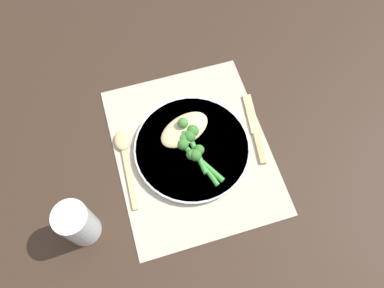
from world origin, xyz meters
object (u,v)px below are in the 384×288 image
at_px(knife, 255,129).
at_px(broccoli_stalk_rear, 190,149).
at_px(plate, 192,148).
at_px(spoon, 124,150).
at_px(broccoli_stalk_left, 191,137).
at_px(chicken_fillet, 184,130).
at_px(water_glass, 78,224).
at_px(broccoli_stalk_right, 198,156).

bearing_deg(knife, broccoli_stalk_rear, -167.26).
relative_size(plate, knife, 1.44).
bearing_deg(broccoli_stalk_rear, plate, 13.32).
bearing_deg(spoon, broccoli_stalk_left, -6.26).
height_order(chicken_fillet, spoon, chicken_fillet).
relative_size(broccoli_stalk_rear, spoon, 0.69).
height_order(plate, water_glass, water_glass).
distance_m(broccoli_stalk_rear, water_glass, 0.28).
xyz_separation_m(chicken_fillet, water_glass, (0.15, -0.26, 0.03)).
bearing_deg(spoon, chicken_fillet, 2.37).
bearing_deg(spoon, broccoli_stalk_rear, -16.23).
height_order(broccoli_stalk_rear, water_glass, water_glass).
height_order(chicken_fillet, broccoli_stalk_rear, broccoli_stalk_rear).
bearing_deg(broccoli_stalk_rear, water_glass, 172.00).
height_order(broccoli_stalk_left, broccoli_stalk_right, broccoli_stalk_left).
bearing_deg(plate, broccoli_stalk_right, 8.81).
bearing_deg(broccoli_stalk_rear, spoon, 131.66).
height_order(chicken_fillet, knife, chicken_fillet).
bearing_deg(chicken_fillet, spoon, -89.85).
distance_m(broccoli_stalk_rear, spoon, 0.15).
bearing_deg(water_glass, chicken_fillet, 120.19).
relative_size(plate, spoon, 1.38).
relative_size(spoon, water_glass, 1.63).
distance_m(chicken_fillet, spoon, 0.14).
relative_size(broccoli_stalk_rear, water_glass, 1.13).
distance_m(plate, knife, 0.15).
height_order(broccoli_stalk_rear, spoon, broccoli_stalk_rear).
height_order(plate, broccoli_stalk_rear, broccoli_stalk_rear).
xyz_separation_m(knife, water_glass, (0.12, -0.42, 0.05)).
distance_m(knife, spoon, 0.30).
bearing_deg(plate, knife, 92.69).
bearing_deg(knife, broccoli_stalk_right, -158.49).
bearing_deg(knife, broccoli_stalk_left, -176.13).
relative_size(broccoli_stalk_left, spoon, 0.62).
distance_m(chicken_fillet, knife, 0.16).
distance_m(plate, spoon, 0.15).
bearing_deg(broccoli_stalk_rear, knife, -24.77).
bearing_deg(chicken_fillet, broccoli_stalk_rear, -2.40).
bearing_deg(broccoli_stalk_left, water_glass, -160.91).
bearing_deg(chicken_fillet, broccoli_stalk_right, 8.43).
xyz_separation_m(broccoli_stalk_rear, spoon, (-0.05, -0.14, -0.02)).
distance_m(broccoli_stalk_left, knife, 0.15).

